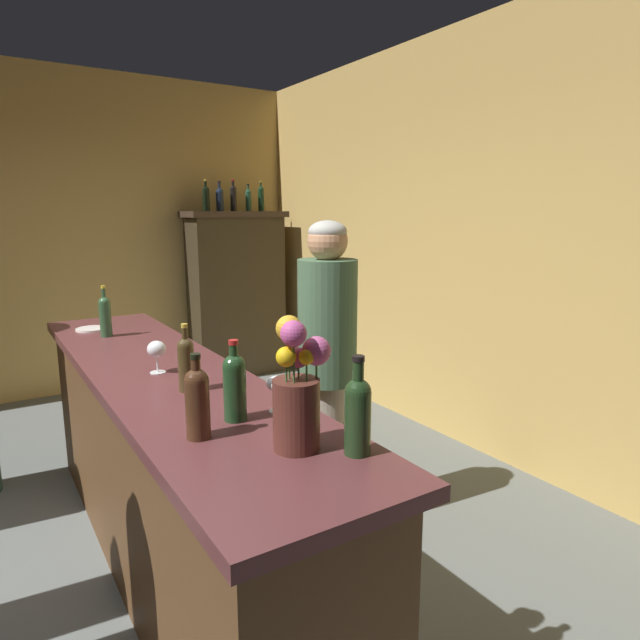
# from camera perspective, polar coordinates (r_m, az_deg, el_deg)

# --- Properties ---
(floor) EXTENTS (7.94, 7.94, 0.00)m
(floor) POSITION_cam_1_polar(r_m,az_deg,el_deg) (3.00, -24.49, -24.42)
(floor) COLOR slate
(floor) RESTS_ON ground
(wall_right) EXTENTS (0.12, 6.23, 2.97)m
(wall_right) POSITION_cam_1_polar(r_m,az_deg,el_deg) (3.92, 18.45, 7.45)
(wall_right) COLOR tan
(wall_right) RESTS_ON ground
(bar_counter) EXTENTS (0.62, 2.95, 1.00)m
(bar_counter) POSITION_cam_1_polar(r_m,az_deg,el_deg) (2.78, -15.39, -14.79)
(bar_counter) COLOR brown
(bar_counter) RESTS_ON ground
(display_cabinet) EXTENTS (1.03, 0.45, 1.71)m
(display_cabinet) POSITION_cam_1_polar(r_m,az_deg,el_deg) (5.81, -8.65, 2.99)
(display_cabinet) COLOR #382E1E
(display_cabinet) RESTS_ON ground
(wine_bottle_malbec) EXTENTS (0.08, 0.08, 0.27)m
(wine_bottle_malbec) POSITION_cam_1_polar(r_m,az_deg,el_deg) (1.78, -12.63, -8.07)
(wine_bottle_malbec) COLOR #472B19
(wine_bottle_malbec) RESTS_ON bar_counter
(wine_bottle_pinot) EXTENTS (0.08, 0.08, 0.30)m
(wine_bottle_pinot) POSITION_cam_1_polar(r_m,az_deg,el_deg) (1.63, 3.94, -9.44)
(wine_bottle_pinot) COLOR #1F381B
(wine_bottle_pinot) RESTS_ON bar_counter
(wine_bottle_riesling) EXTENTS (0.06, 0.06, 0.27)m
(wine_bottle_riesling) POSITION_cam_1_polar(r_m,az_deg,el_deg) (2.24, -13.75, -4.23)
(wine_bottle_riesling) COLOR #41341B
(wine_bottle_riesling) RESTS_ON bar_counter
(wine_bottle_merlot) EXTENTS (0.08, 0.08, 0.28)m
(wine_bottle_merlot) POSITION_cam_1_polar(r_m,az_deg,el_deg) (1.90, -8.86, -6.56)
(wine_bottle_merlot) COLOR #1D3D1E
(wine_bottle_merlot) RESTS_ON bar_counter
(wine_bottle_chardonnay) EXTENTS (0.07, 0.07, 0.30)m
(wine_bottle_chardonnay) POSITION_cam_1_polar(r_m,az_deg,el_deg) (3.37, -21.42, 0.53)
(wine_bottle_chardonnay) COLOR #2E5232
(wine_bottle_chardonnay) RESTS_ON bar_counter
(wine_glass_front) EXTENTS (0.08, 0.08, 0.13)m
(wine_glass_front) POSITION_cam_1_polar(r_m,az_deg,el_deg) (1.97, -4.46, -6.73)
(wine_glass_front) COLOR white
(wine_glass_front) RESTS_ON bar_counter
(wine_glass_mid) EXTENTS (0.08, 0.08, 0.15)m
(wine_glass_mid) POSITION_cam_1_polar(r_m,az_deg,el_deg) (2.53, -16.61, -3.01)
(wine_glass_mid) COLOR white
(wine_glass_mid) RESTS_ON bar_counter
(flower_arrangement) EXTENTS (0.18, 0.14, 0.41)m
(flower_arrangement) POSITION_cam_1_polar(r_m,az_deg,el_deg) (1.64, -2.34, -7.44)
(flower_arrangement) COLOR #562A22
(flower_arrangement) RESTS_ON bar_counter
(cheese_plate) EXTENTS (0.18, 0.18, 0.01)m
(cheese_plate) POSITION_cam_1_polar(r_m,az_deg,el_deg) (3.61, -22.64, -0.86)
(cheese_plate) COLOR white
(cheese_plate) RESTS_ON bar_counter
(display_bottle_left) EXTENTS (0.07, 0.07, 0.31)m
(display_bottle_left) POSITION_cam_1_polar(r_m,az_deg,el_deg) (5.65, -11.76, 12.36)
(display_bottle_left) COLOR black
(display_bottle_left) RESTS_ON display_cabinet
(display_bottle_midleft) EXTENTS (0.07, 0.07, 0.30)m
(display_bottle_midleft) POSITION_cam_1_polar(r_m,az_deg,el_deg) (5.70, -10.38, 12.32)
(display_bottle_midleft) COLOR #192539
(display_bottle_midleft) RESTS_ON display_cabinet
(display_bottle_center) EXTENTS (0.06, 0.06, 0.31)m
(display_bottle_center) POSITION_cam_1_polar(r_m,az_deg,el_deg) (5.76, -8.99, 12.52)
(display_bottle_center) COLOR black
(display_bottle_center) RESTS_ON display_cabinet
(display_bottle_midright) EXTENTS (0.06, 0.06, 0.28)m
(display_bottle_midright) POSITION_cam_1_polar(r_m,az_deg,el_deg) (5.83, -7.45, 12.34)
(display_bottle_midright) COLOR #234A35
(display_bottle_midright) RESTS_ON display_cabinet
(display_bottle_right) EXTENTS (0.06, 0.06, 0.31)m
(display_bottle_right) POSITION_cam_1_polar(r_m,az_deg,el_deg) (5.89, -6.14, 12.52)
(display_bottle_right) COLOR #15311B
(display_bottle_right) RESTS_ON display_cabinet
(bartender) EXTENTS (0.31, 0.31, 1.66)m
(bartender) POSITION_cam_1_polar(r_m,az_deg,el_deg) (2.88, 0.76, -4.32)
(bartender) COLOR #B1A595
(bartender) RESTS_ON ground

